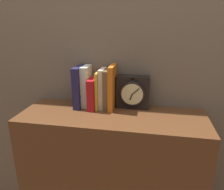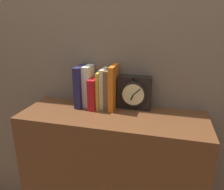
{
  "view_description": "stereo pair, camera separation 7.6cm",
  "coord_description": "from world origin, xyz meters",
  "px_view_note": "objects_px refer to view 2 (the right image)",
  "views": [
    {
      "loc": [
        0.19,
        -1.03,
        1.39
      ],
      "look_at": [
        0.0,
        0.0,
        1.03
      ],
      "focal_mm": 35.0,
      "sensor_mm": 36.0,
      "label": 1
    },
    {
      "loc": [
        0.27,
        -1.02,
        1.39
      ],
      "look_at": [
        0.0,
        0.0,
        1.03
      ],
      "focal_mm": 35.0,
      "sensor_mm": 36.0,
      "label": 2
    }
  ],
  "objects_px": {
    "book_slot1_white": "(89,86)",
    "book_slot0_navy": "(81,86)",
    "book_slot4_cream": "(104,88)",
    "book_slot6_orange": "(114,87)",
    "book_slot2_red": "(95,93)",
    "book_slot3_yellow": "(100,89)",
    "book_slot5_brown": "(109,89)",
    "clock": "(134,93)"
  },
  "relations": [
    {
      "from": "book_slot0_navy",
      "to": "book_slot5_brown",
      "type": "relative_size",
      "value": 1.06
    },
    {
      "from": "book_slot0_navy",
      "to": "book_slot6_orange",
      "type": "distance_m",
      "value": 0.19
    },
    {
      "from": "clock",
      "to": "book_slot0_navy",
      "type": "bearing_deg",
      "value": -173.86
    },
    {
      "from": "book_slot1_white",
      "to": "clock",
      "type": "bearing_deg",
      "value": 4.01
    },
    {
      "from": "clock",
      "to": "book_slot2_red",
      "type": "relative_size",
      "value": 1.11
    },
    {
      "from": "book_slot5_brown",
      "to": "book_slot0_navy",
      "type": "bearing_deg",
      "value": -177.43
    },
    {
      "from": "book_slot2_red",
      "to": "book_slot4_cream",
      "type": "distance_m",
      "value": 0.06
    },
    {
      "from": "book_slot0_navy",
      "to": "book_slot4_cream",
      "type": "xyz_separation_m",
      "value": [
        0.13,
        0.01,
        -0.0
      ]
    },
    {
      "from": "clock",
      "to": "book_slot2_red",
      "type": "xyz_separation_m",
      "value": [
        -0.22,
        -0.04,
        -0.01
      ]
    },
    {
      "from": "book_slot0_navy",
      "to": "book_slot5_brown",
      "type": "xyz_separation_m",
      "value": [
        0.16,
        0.01,
        -0.01
      ]
    },
    {
      "from": "book_slot5_brown",
      "to": "book_slot6_orange",
      "type": "relative_size",
      "value": 0.9
    },
    {
      "from": "book_slot3_yellow",
      "to": "book_slot6_orange",
      "type": "xyz_separation_m",
      "value": [
        0.08,
        -0.0,
        0.02
      ]
    },
    {
      "from": "book_slot1_white",
      "to": "book_slot0_navy",
      "type": "bearing_deg",
      "value": -160.22
    },
    {
      "from": "book_slot5_brown",
      "to": "book_slot6_orange",
      "type": "bearing_deg",
      "value": -12.33
    },
    {
      "from": "book_slot4_cream",
      "to": "book_slot5_brown",
      "type": "height_order",
      "value": "book_slot4_cream"
    },
    {
      "from": "book_slot0_navy",
      "to": "book_slot6_orange",
      "type": "bearing_deg",
      "value": 0.19
    },
    {
      "from": "clock",
      "to": "book_slot2_red",
      "type": "bearing_deg",
      "value": -170.18
    },
    {
      "from": "book_slot1_white",
      "to": "book_slot2_red",
      "type": "height_order",
      "value": "book_slot1_white"
    },
    {
      "from": "clock",
      "to": "book_slot5_brown",
      "type": "xyz_separation_m",
      "value": [
        -0.14,
        -0.03,
        0.02
      ]
    },
    {
      "from": "book_slot2_red",
      "to": "book_slot6_orange",
      "type": "bearing_deg",
      "value": 3.15
    },
    {
      "from": "book_slot2_red",
      "to": "book_slot5_brown",
      "type": "relative_size",
      "value": 0.78
    },
    {
      "from": "book_slot1_white",
      "to": "book_slot5_brown",
      "type": "bearing_deg",
      "value": -3.22
    },
    {
      "from": "book_slot3_yellow",
      "to": "book_slot4_cream",
      "type": "relative_size",
      "value": 0.93
    },
    {
      "from": "book_slot3_yellow",
      "to": "book_slot6_orange",
      "type": "height_order",
      "value": "book_slot6_orange"
    },
    {
      "from": "clock",
      "to": "book_slot1_white",
      "type": "xyz_separation_m",
      "value": [
        -0.26,
        -0.02,
        0.02
      ]
    },
    {
      "from": "book_slot0_navy",
      "to": "book_slot5_brown",
      "type": "distance_m",
      "value": 0.16
    },
    {
      "from": "clock",
      "to": "book_slot0_navy",
      "type": "height_order",
      "value": "book_slot0_navy"
    },
    {
      "from": "book_slot2_red",
      "to": "book_slot4_cream",
      "type": "xyz_separation_m",
      "value": [
        0.05,
        0.02,
        0.03
      ]
    },
    {
      "from": "book_slot2_red",
      "to": "book_slot4_cream",
      "type": "bearing_deg",
      "value": 19.52
    },
    {
      "from": "book_slot1_white",
      "to": "book_slot4_cream",
      "type": "distance_m",
      "value": 0.09
    },
    {
      "from": "book_slot2_red",
      "to": "book_slot5_brown",
      "type": "xyz_separation_m",
      "value": [
        0.08,
        0.01,
        0.02
      ]
    },
    {
      "from": "clock",
      "to": "book_slot1_white",
      "type": "distance_m",
      "value": 0.26
    },
    {
      "from": "book_slot1_white",
      "to": "book_slot3_yellow",
      "type": "xyz_separation_m",
      "value": [
        0.07,
        -0.01,
        -0.01
      ]
    },
    {
      "from": "book_slot0_navy",
      "to": "book_slot1_white",
      "type": "height_order",
      "value": "book_slot1_white"
    },
    {
      "from": "book_slot4_cream",
      "to": "book_slot6_orange",
      "type": "height_order",
      "value": "book_slot6_orange"
    },
    {
      "from": "book_slot4_cream",
      "to": "book_slot6_orange",
      "type": "bearing_deg",
      "value": -11.24
    },
    {
      "from": "book_slot0_navy",
      "to": "book_slot2_red",
      "type": "bearing_deg",
      "value": -3.57
    },
    {
      "from": "clock",
      "to": "book_slot5_brown",
      "type": "relative_size",
      "value": 0.87
    },
    {
      "from": "book_slot1_white",
      "to": "book_slot6_orange",
      "type": "relative_size",
      "value": 0.95
    },
    {
      "from": "book_slot4_cream",
      "to": "book_slot5_brown",
      "type": "xyz_separation_m",
      "value": [
        0.03,
        -0.0,
        -0.0
      ]
    },
    {
      "from": "book_slot1_white",
      "to": "book_slot5_brown",
      "type": "relative_size",
      "value": 1.06
    },
    {
      "from": "clock",
      "to": "book_slot6_orange",
      "type": "bearing_deg",
      "value": -164.01
    }
  ]
}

